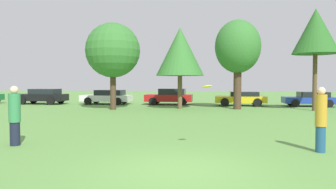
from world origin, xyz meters
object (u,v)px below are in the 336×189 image
Objects in this scene: tree_3 at (316,32)px; parked_car_red at (170,96)px; person_catcher at (321,119)px; person_thrower at (15,115)px; frisbee at (207,86)px; parked_car_black at (43,96)px; parked_car_yellow at (241,98)px; parked_car_blue at (310,99)px; parked_car_white at (108,97)px; tree_0 at (113,51)px; tree_1 at (180,52)px; tree_2 at (238,47)px.

tree_3 reaches higher than parked_car_red.
tree_3 reaches higher than person_catcher.
person_catcher is (8.95, 0.15, -0.00)m from person_thrower.
person_thrower is at bearing -179.84° from frisbee.
parked_car_black is at bearing 115.11° from person_thrower.
person_catcher is 0.45× the size of parked_car_red.
parked_car_yellow is at bearing 138.97° from tree_3.
person_thrower is 19.29m from tree_3.
parked_car_yellow is (8.54, 17.45, -0.30)m from person_thrower.
parked_car_blue is (4.93, 17.30, -0.31)m from person_catcher.
parked_car_white is 1.07× the size of parked_car_red.
tree_3 is 1.59× the size of parked_car_black.
person_catcher is at bearing 93.05° from parked_car_yellow.
tree_0 is at bearing 117.38° from frisbee.
tree_0 is 4.78m from tree_1.
parked_car_red reaches higher than parked_car_blue.
tree_3 reaches higher than person_thrower.
parked_car_white is at bearing 164.34° from tree_3.
tree_3 is 7.53m from parked_car_yellow.
parked_car_red is (-3.22, 18.12, -1.11)m from frisbee.
tree_0 is 1.48× the size of parked_car_yellow.
parked_car_blue is (14.61, 4.75, -3.51)m from tree_0.
parked_car_black is 5.72m from parked_car_white.
person_catcher reaches higher than parked_car_black.
parked_car_yellow is 5.34m from parked_car_blue.
tree_3 is at bearing 78.80° from parked_car_blue.
tree_0 reaches higher than parked_car_blue.
parked_car_red is at bearing -1.83° from parked_car_blue.
frisbee is at bearing -98.44° from tree_2.
tree_0 is (-9.69, 12.55, 3.20)m from person_catcher.
person_catcher reaches higher than parked_car_blue.
parked_car_white is at bearing 2.97° from parked_car_red.
tree_2 reaches higher than tree_0.
tree_2 is at bearing 170.58° from parked_car_black.
tree_1 is 1.46× the size of parked_car_red.
tree_2 is 7.58m from parked_car_red.
parked_car_yellow is (4.70, 3.34, -3.49)m from tree_1.
tree_2 is 1.47× the size of parked_car_black.
person_catcher is 17.31m from parked_car_yellow.
tree_3 is at bearing 171.55° from parked_car_black.
frisbee is 0.07× the size of parked_car_red.
tree_1 is at bearing 176.64° from tree_3.
tree_0 is 15.76m from parked_car_blue.
parked_car_yellow is at bearing -178.21° from parked_car_black.
person_thrower is 19.43m from parked_car_yellow.
parked_car_yellow is at bearing -89.61° from person_catcher.
person_thrower is 0.45× the size of parked_car_yellow.
tree_2 is 1.57× the size of parked_car_red.
tree_0 is (-0.74, 12.70, 3.20)m from person_thrower.
parked_car_white is at bearing -1.16° from parked_car_yellow.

